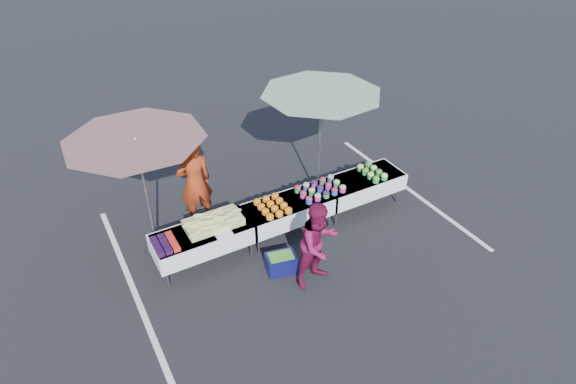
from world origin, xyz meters
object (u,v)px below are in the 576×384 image
table_left (203,238)px  vendor (195,182)px  storage_bin (281,263)px  customer (319,244)px  umbrella_left (137,149)px  table_center (288,209)px  table_right (361,184)px  umbrella_right (321,103)px

table_left → vendor: (0.36, 1.27, 0.38)m
vendor → storage_bin: bearing=108.2°
customer → umbrella_left: bearing=125.8°
storage_bin → table_center: bearing=66.0°
table_left → table_center: (1.80, 0.00, 0.00)m
table_right → vendor: size_ratio=0.96×
vendor → umbrella_right: bearing=168.5°
vendor → umbrella_left: 1.74m
vendor → storage_bin: (0.78, -2.17, -0.79)m
table_center → umbrella_left: 3.12m
umbrella_left → storage_bin: (1.84, -1.70, -2.08)m
table_left → vendor: size_ratio=0.96×
table_center → umbrella_left: size_ratio=0.59×
storage_bin → umbrella_left: bearing=149.3°
table_right → storage_bin: bearing=-159.8°
table_right → umbrella_left: bearing=169.5°
table_right → vendor: vendor is taller
vendor → customer: 2.97m
vendor → customer: (1.24, -2.70, -0.12)m
vendor → customer: vendor is taller
umbrella_left → umbrella_right: umbrella_right is taller
vendor → umbrella_left: (-1.06, -0.47, 1.29)m
vendor → table_center: bearing=137.1°
vendor → storage_bin: vendor is taller
table_right → storage_bin: size_ratio=3.05×
table_center → vendor: 1.96m
table_center → vendor: bearing=138.7°
vendor → storage_bin: size_ratio=3.18×
storage_bin → vendor: bearing=121.9°
umbrella_right → customer: bearing=-122.4°
umbrella_left → storage_bin: 3.26m
table_right → umbrella_right: (-0.58, 0.80, 1.70)m
customer → umbrella_right: umbrella_right is taller
customer → table_center: bearing=72.0°
table_center → customer: bearing=-98.0°
umbrella_right → table_right: bearing=-53.8°
table_center → vendor: vendor is taller
vendor → umbrella_right: size_ratio=0.63×
umbrella_left → storage_bin: umbrella_left is taller
umbrella_right → storage_bin: size_ratio=5.08×
customer → umbrella_right: 3.02m
table_center → umbrella_right: 2.24m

